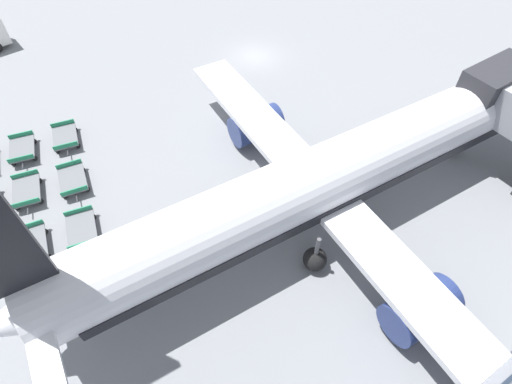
# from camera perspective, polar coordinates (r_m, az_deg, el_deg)

# --- Properties ---
(ground_plane) EXTENTS (500.00, 500.00, 0.00)m
(ground_plane) POSITION_cam_1_polar(r_m,az_deg,el_deg) (39.82, -0.21, 18.81)
(ground_plane) COLOR gray
(airplane) EXTENTS (29.65, 38.89, 11.88)m
(airplane) POSITION_cam_1_polar(r_m,az_deg,el_deg) (23.47, 11.00, 2.35)
(airplane) COLOR white
(airplane) RESTS_ON ground_plane
(baggage_dolly_row_mid_a_col_a) EXTENTS (3.56, 2.20, 0.92)m
(baggage_dolly_row_mid_a_col_a) POSITION_cam_1_polar(r_m,az_deg,el_deg) (33.48, -30.41, 5.31)
(baggage_dolly_row_mid_a_col_a) COLOR slate
(baggage_dolly_row_mid_a_col_a) RESTS_ON ground_plane
(baggage_dolly_row_mid_a_col_b) EXTENTS (3.56, 2.16, 0.92)m
(baggage_dolly_row_mid_a_col_b) POSITION_cam_1_polar(r_m,az_deg,el_deg) (30.20, -29.93, 0.14)
(baggage_dolly_row_mid_a_col_b) COLOR slate
(baggage_dolly_row_mid_a_col_b) RESTS_ON ground_plane
(baggage_dolly_row_mid_a_col_c) EXTENTS (3.54, 2.06, 0.92)m
(baggage_dolly_row_mid_a_col_c) POSITION_cam_1_polar(r_m,az_deg,el_deg) (27.07, -29.38, -6.65)
(baggage_dolly_row_mid_a_col_c) COLOR slate
(baggage_dolly_row_mid_a_col_c) RESTS_ON ground_plane
(baggage_dolly_row_mid_b_col_a) EXTENTS (3.56, 2.16, 0.92)m
(baggage_dolly_row_mid_b_col_a) POSITION_cam_1_polar(r_m,az_deg,el_deg) (33.06, -25.59, 7.09)
(baggage_dolly_row_mid_b_col_a) COLOR slate
(baggage_dolly_row_mid_b_col_a) RESTS_ON ground_plane
(baggage_dolly_row_mid_b_col_b) EXTENTS (3.54, 2.06, 0.92)m
(baggage_dolly_row_mid_b_col_b) POSITION_cam_1_polar(r_m,az_deg,el_deg) (29.52, -24.71, 1.59)
(baggage_dolly_row_mid_b_col_b) COLOR slate
(baggage_dolly_row_mid_b_col_b) RESTS_ON ground_plane
(baggage_dolly_row_mid_b_col_c) EXTENTS (3.56, 2.17, 0.92)m
(baggage_dolly_row_mid_b_col_c) POSITION_cam_1_polar(r_m,az_deg,el_deg) (26.47, -23.64, -4.93)
(baggage_dolly_row_mid_b_col_c) COLOR slate
(baggage_dolly_row_mid_b_col_c) RESTS_ON ground_plane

